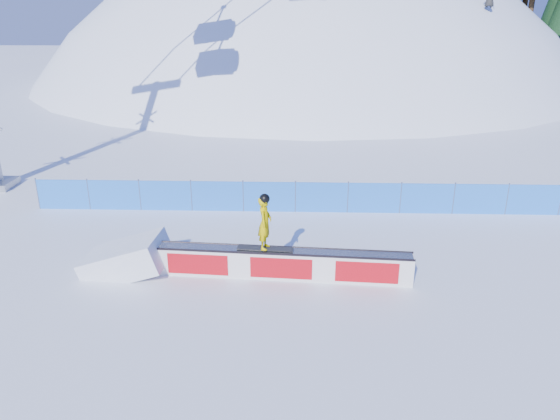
{
  "coord_description": "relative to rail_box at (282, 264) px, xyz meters",
  "views": [
    {
      "loc": [
        -0.94,
        -15.09,
        7.75
      ],
      "look_at": [
        -1.48,
        1.15,
        1.38
      ],
      "focal_mm": 35.0,
      "sensor_mm": 36.0,
      "label": 1
    }
  ],
  "objects": [
    {
      "name": "snowboarder",
      "position": [
        -0.49,
        0.03,
        1.3
      ],
      "size": [
        1.65,
        0.63,
        1.7
      ],
      "rotation": [
        0.0,
        0.0,
        1.4
      ],
      "color": "black",
      "rests_on": "rail_box"
    },
    {
      "name": "safety_fence",
      "position": [
        1.36,
        5.3,
        0.15
      ],
      "size": [
        22.05,
        0.05,
        1.3
      ],
      "color": "blue",
      "rests_on": "ground"
    },
    {
      "name": "ground",
      "position": [
        1.36,
        0.8,
        -0.45
      ],
      "size": [
        160.0,
        160.0,
        0.0
      ],
      "primitive_type": "plane",
      "color": "white",
      "rests_on": "ground"
    },
    {
      "name": "snow_ramp",
      "position": [
        -4.72,
        0.33,
        -0.45
      ],
      "size": [
        2.66,
        1.77,
        1.59
      ],
      "primitive_type": null,
      "rotation": [
        0.0,
        -0.31,
        -0.07
      ],
      "color": "white",
      "rests_on": "ground"
    },
    {
      "name": "rail_box",
      "position": [
        0.0,
        0.0,
        0.0
      ],
      "size": [
        7.59,
        1.05,
        0.91
      ],
      "rotation": [
        0.0,
        0.0,
        -0.07
      ],
      "color": "white",
      "rests_on": "ground"
    },
    {
      "name": "snow_hill",
      "position": [
        1.36,
        42.8,
        -18.45
      ],
      "size": [
        64.0,
        64.0,
        64.0
      ],
      "color": "white",
      "rests_on": "ground"
    }
  ]
}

